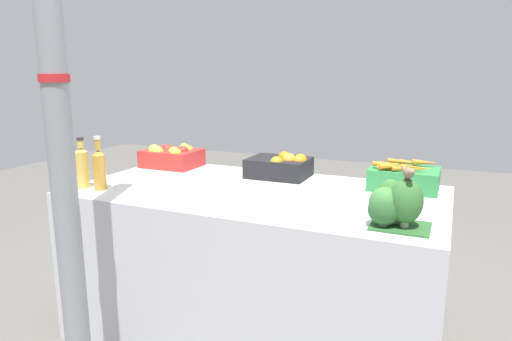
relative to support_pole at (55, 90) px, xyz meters
The scene contains 10 objects.
ground_plane 1.60m from the support_pole, 60.60° to the left, with size 10.00×10.00×0.00m, color #605E59.
market_table 1.29m from the support_pole, 60.60° to the left, with size 1.83×0.95×0.79m, color silver.
support_pole is the anchor object (origin of this frame).
apple_crate 1.23m from the support_pole, 103.65° to the left, with size 0.33×0.26×0.14m.
orange_crate 1.29m from the support_pole, 67.56° to the left, with size 0.33×0.26×0.14m.
carrot_crate 1.65m from the support_pole, 44.73° to the left, with size 0.33×0.26×0.14m.
broccoli_pile 1.33m from the support_pole, 23.34° to the left, with size 0.23×0.18×0.19m.
juice_bottle_golden 0.74m from the support_pole, 128.51° to the left, with size 0.07×0.07×0.26m.
juice_bottle_amber 0.69m from the support_pole, 119.37° to the left, with size 0.06×0.06×0.27m.
sparrow_bird 1.33m from the support_pole, 21.66° to the left, with size 0.06×0.13×0.05m.
Camera 1 is at (0.90, -2.04, 1.37)m, focal length 32.00 mm.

